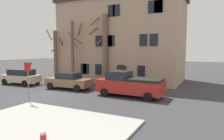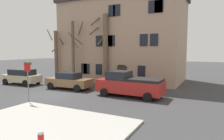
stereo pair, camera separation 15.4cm
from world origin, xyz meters
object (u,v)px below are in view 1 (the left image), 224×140
(street_sign_pole, at_px, (28,75))
(car_beige_wagon, at_px, (21,77))
(tree_bare_near, at_px, (56,54))
(tree_bare_far, at_px, (104,47))
(tree_bare_mid, at_px, (73,51))
(building_main, at_px, (122,35))
(car_brown_sedan, at_px, (69,81))
(pickup_truck_red, at_px, (129,84))

(street_sign_pole, bearing_deg, car_beige_wagon, 143.51)
(tree_bare_near, relative_size, tree_bare_far, 0.78)
(tree_bare_mid, height_order, car_beige_wagon, tree_bare_mid)
(tree_bare_mid, distance_m, street_sign_pole, 9.70)
(tree_bare_near, relative_size, street_sign_pole, 2.16)
(building_main, xyz_separation_m, car_brown_sedan, (-1.97, -8.28, -4.90))
(car_beige_wagon, bearing_deg, street_sign_pole, -36.49)
(car_brown_sedan, relative_size, pickup_truck_red, 0.83)
(tree_bare_far, height_order, street_sign_pole, tree_bare_far)
(pickup_truck_red, bearing_deg, building_main, 117.53)
(tree_bare_mid, bearing_deg, car_brown_sedan, -59.13)
(tree_bare_near, relative_size, pickup_truck_red, 1.16)
(building_main, height_order, tree_bare_mid, building_main)
(tree_bare_far, distance_m, street_sign_pole, 9.89)
(pickup_truck_red, distance_m, street_sign_pole, 7.77)
(pickup_truck_red, bearing_deg, tree_bare_mid, 156.30)
(tree_bare_far, height_order, car_brown_sedan, tree_bare_far)
(street_sign_pole, bearing_deg, tree_bare_mid, 108.11)
(building_main, relative_size, tree_bare_mid, 2.13)
(car_beige_wagon, distance_m, pickup_truck_red, 12.81)
(car_beige_wagon, xyz_separation_m, car_brown_sedan, (6.42, 0.16, -0.06))
(building_main, bearing_deg, car_brown_sedan, -103.41)
(tree_bare_far, distance_m, car_beige_wagon, 9.75)
(tree_bare_far, height_order, pickup_truck_red, tree_bare_far)
(car_beige_wagon, xyz_separation_m, pickup_truck_red, (12.81, -0.04, 0.11))
(tree_bare_mid, xyz_separation_m, car_beige_wagon, (-4.31, -3.70, -2.85))
(tree_bare_far, bearing_deg, tree_bare_near, -179.41)
(building_main, distance_m, street_sign_pole, 14.35)
(tree_bare_far, bearing_deg, pickup_truck_red, -42.67)
(building_main, xyz_separation_m, pickup_truck_red, (4.42, -8.48, -4.73))
(tree_bare_near, height_order, tree_bare_mid, tree_bare_mid)
(tree_bare_far, height_order, car_beige_wagon, tree_bare_far)
(tree_bare_far, bearing_deg, car_brown_sedan, -113.03)
(tree_bare_mid, relative_size, pickup_truck_red, 1.30)
(building_main, relative_size, car_beige_wagon, 3.44)
(tree_bare_mid, bearing_deg, street_sign_pole, -71.89)
(tree_bare_mid, bearing_deg, tree_bare_far, 8.20)
(pickup_truck_red, xyz_separation_m, street_sign_pole, (-5.54, -5.35, 1.06))
(tree_bare_near, distance_m, pickup_truck_red, 12.50)
(car_beige_wagon, bearing_deg, tree_bare_far, 27.53)
(pickup_truck_red, bearing_deg, street_sign_pole, -135.98)
(tree_bare_mid, relative_size, car_brown_sedan, 1.56)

